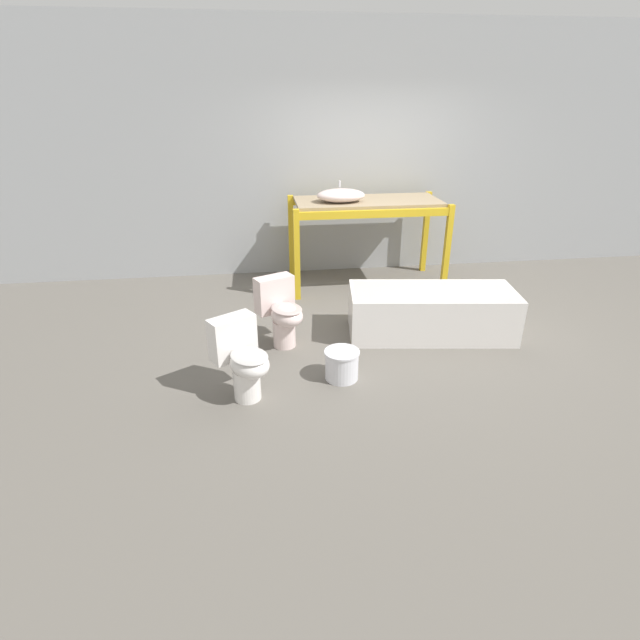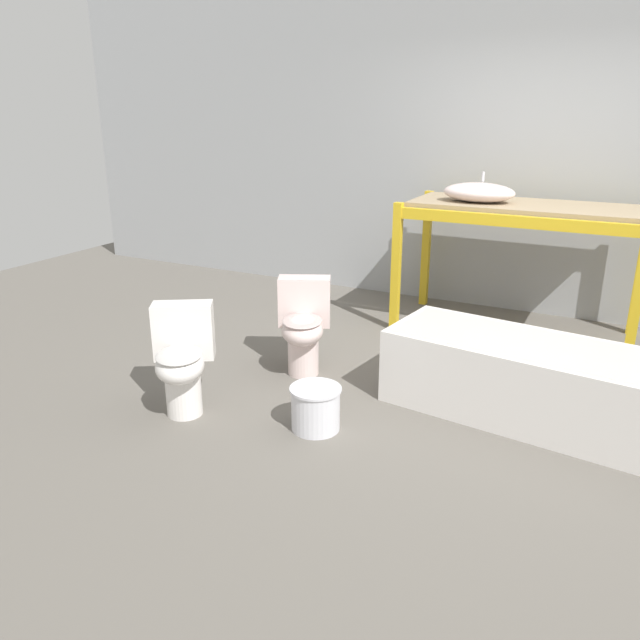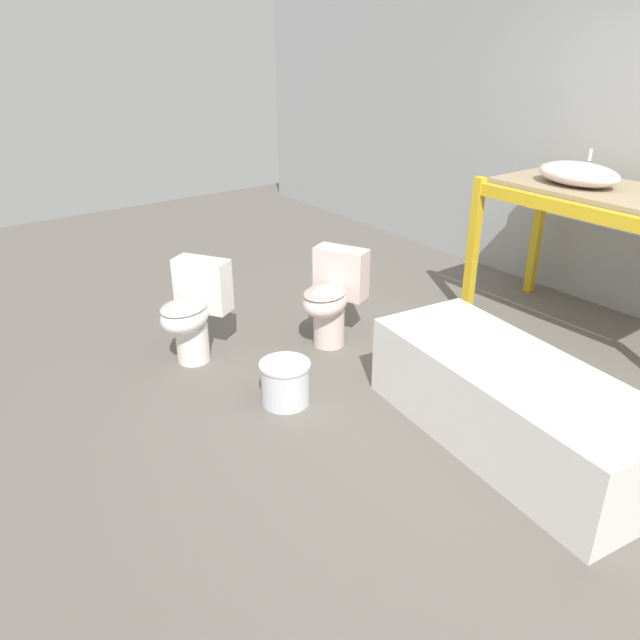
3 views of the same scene
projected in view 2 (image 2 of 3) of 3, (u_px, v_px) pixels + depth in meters
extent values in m
plane|color=#666059|center=(495.00, 387.00, 4.39)|extent=(12.00, 12.00, 0.00)
cube|color=#9EA0A3|center=(559.00, 139.00, 5.47)|extent=(10.80, 0.08, 3.20)
cube|color=gold|center=(396.00, 268.00, 5.36)|extent=(0.07, 0.07, 1.11)
cube|color=gold|center=(638.00, 296.00, 4.56)|extent=(0.07, 0.07, 1.11)
cube|color=gold|center=(426.00, 249.00, 6.06)|extent=(0.07, 0.07, 1.11)
cube|color=gold|center=(640.00, 271.00, 5.25)|extent=(0.07, 0.07, 1.11)
cube|color=gold|center=(513.00, 221.00, 4.81)|extent=(1.88, 0.06, 0.09)
cube|color=gold|center=(531.00, 207.00, 5.50)|extent=(1.88, 0.06, 0.09)
cube|color=#998466|center=(524.00, 206.00, 5.13)|extent=(1.81, 0.76, 0.04)
ellipsoid|color=silver|center=(479.00, 192.00, 5.18)|extent=(0.59, 0.38, 0.16)
cylinder|color=silver|center=(483.00, 177.00, 5.23)|extent=(0.02, 0.02, 0.08)
cube|color=white|center=(523.00, 379.00, 3.92)|extent=(1.77, 0.89, 0.49)
cube|color=beige|center=(526.00, 358.00, 3.88)|extent=(1.68, 0.80, 0.21)
cylinder|color=silver|center=(303.00, 356.00, 4.58)|extent=(0.23, 0.23, 0.27)
ellipsoid|color=silver|center=(302.00, 330.00, 4.44)|extent=(0.43, 0.46, 0.21)
ellipsoid|color=#BBA7A3|center=(302.00, 321.00, 4.42)|extent=(0.41, 0.44, 0.03)
cube|color=silver|center=(304.00, 301.00, 4.63)|extent=(0.42, 0.31, 0.37)
cylinder|color=white|center=(184.00, 394.00, 3.97)|extent=(0.23, 0.23, 0.27)
ellipsoid|color=white|center=(180.00, 366.00, 3.84)|extent=(0.45, 0.47, 0.21)
ellipsoid|color=beige|center=(179.00, 355.00, 3.81)|extent=(0.43, 0.45, 0.03)
cube|color=white|center=(184.00, 331.00, 4.03)|extent=(0.41, 0.34, 0.37)
cylinder|color=silver|center=(316.00, 408.00, 3.79)|extent=(0.30, 0.30, 0.27)
cylinder|color=silver|center=(316.00, 389.00, 3.75)|extent=(0.32, 0.32, 0.02)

